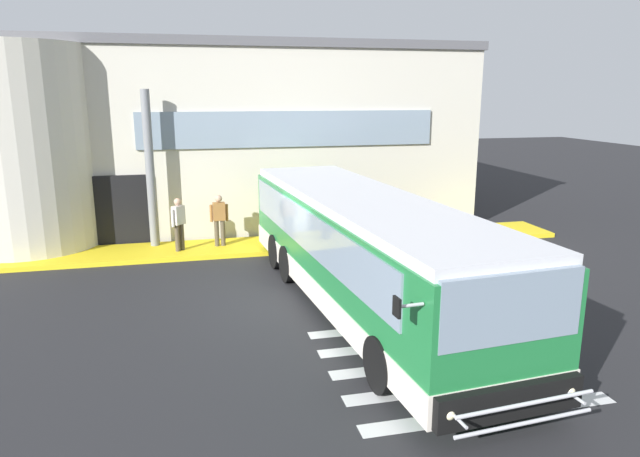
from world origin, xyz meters
TOP-DOWN VIEW (x-y plane):
  - ground_plane at (0.00, 0.00)m, footprint 80.00×90.00m
  - bay_paint_stripes at (2.00, -4.20)m, footprint 4.40×3.96m
  - terminal_building at (-0.66, 11.51)m, footprint 17.94×13.80m
  - boarding_curb at (0.00, 4.80)m, footprint 20.14×2.00m
  - entry_support_column at (-3.65, 5.40)m, footprint 0.28×0.28m
  - bus_main_foreground at (1.39, -1.08)m, footprint 3.50×11.81m
  - passenger_near_column at (-2.85, 4.56)m, footprint 0.43×0.45m
  - passenger_by_doorway at (-1.58, 4.88)m, footprint 0.59×0.39m
  - safety_bollard_yellow at (2.35, 3.60)m, footprint 0.18×0.18m

SIDE VIEW (x-z plane):
  - ground_plane at x=0.00m, z-range -0.02..0.00m
  - bay_paint_stripes at x=2.00m, z-range 0.00..0.01m
  - boarding_curb at x=0.00m, z-range 0.00..0.15m
  - safety_bollard_yellow at x=2.35m, z-range 0.00..0.90m
  - passenger_near_column at x=-2.85m, z-range 0.24..1.92m
  - passenger_by_doorway at x=-1.58m, z-range 0.28..1.95m
  - bus_main_foreground at x=1.39m, z-range -0.02..2.68m
  - entry_support_column at x=-3.65m, z-range 0.15..5.11m
  - terminal_building at x=-0.66m, z-range -0.01..6.77m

